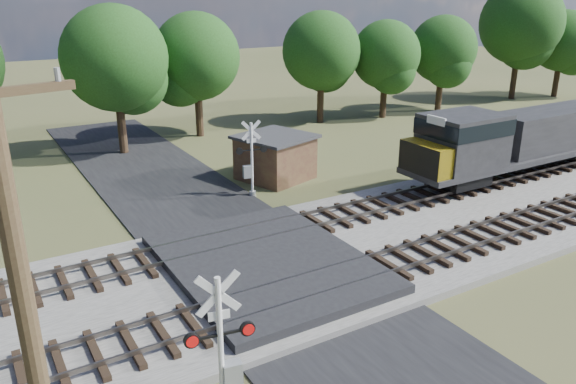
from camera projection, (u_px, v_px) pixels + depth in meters
ground at (273, 278)px, 21.40m from camera, size 160.00×160.00×0.00m
ballast_bed at (451, 218)px, 26.57m from camera, size 140.00×10.00×0.30m
road at (273, 277)px, 21.38m from camera, size 7.00×60.00×0.08m
crossing_panel at (266, 265)px, 21.69m from camera, size 7.00×9.00×0.62m
track_near at (371, 270)px, 21.15m from camera, size 140.00×2.60×0.33m
track_far at (300, 225)px, 25.19m from camera, size 140.00×2.60×0.33m
crossing_signal_near at (225, 365)px, 13.60m from camera, size 1.74×0.43×4.33m
crossing_signal_far at (250, 166)px, 29.25m from camera, size 1.65×0.44×4.12m
utility_pole at (32, 345)px, 8.73m from camera, size 2.35×0.63×9.71m
equipment_shed at (275, 157)px, 32.25m from camera, size 4.76×4.76×2.59m
treeline at (124, 49)px, 36.22m from camera, size 83.47×11.94×11.94m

